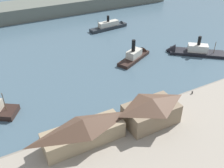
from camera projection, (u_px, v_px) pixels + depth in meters
name	position (u px, v px, depth m)	size (l,w,h in m)	color
ground_plane	(132.00, 106.00, 83.09)	(320.00, 320.00, 0.00)	#476070
quay_promenade	(178.00, 149.00, 66.46)	(110.00, 36.00, 1.20)	#9E9384
seawall_edge	(138.00, 111.00, 80.16)	(110.00, 0.80, 1.00)	gray
ferry_shed_central_terminal	(83.00, 131.00, 65.77)	(21.72, 7.39, 7.74)	#998466
ferry_shed_customs_shed	(151.00, 110.00, 72.43)	(15.47, 9.40, 8.28)	#847056
mooring_post_center_west	(192.00, 93.00, 86.65)	(0.44, 0.44, 0.90)	black
ferry_moored_east	(188.00, 51.00, 115.64)	(24.06, 21.46, 10.77)	black
ferry_moored_west	(112.00, 26.00, 142.58)	(24.43, 6.76, 8.74)	#23282D
ferry_outer_harbor	(136.00, 55.00, 111.29)	(20.24, 13.24, 11.02)	black
far_headland	(40.00, 8.00, 162.48)	(180.00, 24.00, 8.00)	#60665B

